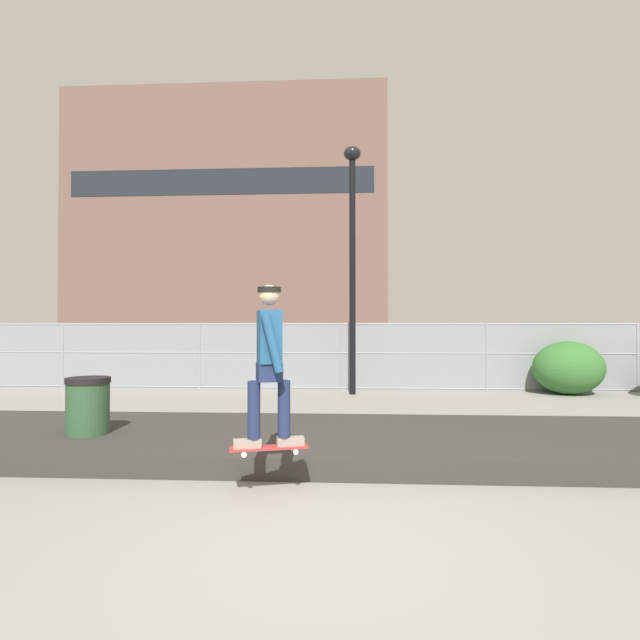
{
  "coord_description": "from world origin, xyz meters",
  "views": [
    {
      "loc": [
        0.2,
        -3.92,
        1.71
      ],
      "look_at": [
        -0.39,
        6.61,
        1.88
      ],
      "focal_mm": 28.13,
      "sensor_mm": 36.0,
      "label": 1
    }
  ],
  "objects_px": {
    "street_lamp": "(352,238)",
    "shrub_left": "(568,368)",
    "skater": "(269,356)",
    "parked_car_mid": "(417,355)",
    "parked_car_far": "(624,354)",
    "skateboard": "(269,448)",
    "trash_bin": "(88,415)",
    "parked_car_near": "(254,354)"
  },
  "relations": [
    {
      "from": "parked_car_near",
      "to": "trash_bin",
      "type": "height_order",
      "value": "parked_car_near"
    },
    {
      "from": "skateboard",
      "to": "skater",
      "type": "distance_m",
      "value": 0.94
    },
    {
      "from": "parked_car_near",
      "to": "trash_bin",
      "type": "bearing_deg",
      "value": -92.11
    },
    {
      "from": "street_lamp",
      "to": "shrub_left",
      "type": "relative_size",
      "value": 3.64
    },
    {
      "from": "skater",
      "to": "parked_car_mid",
      "type": "xyz_separation_m",
      "value": [
        3.06,
        11.45,
        -0.59
      ]
    },
    {
      "from": "skater",
      "to": "parked_car_near",
      "type": "height_order",
      "value": "skater"
    },
    {
      "from": "skater",
      "to": "street_lamp",
      "type": "bearing_deg",
      "value": 83.33
    },
    {
      "from": "parked_car_near",
      "to": "parked_car_mid",
      "type": "bearing_deg",
      "value": -2.71
    },
    {
      "from": "parked_car_near",
      "to": "street_lamp",
      "type": "bearing_deg",
      "value": -49.29
    },
    {
      "from": "street_lamp",
      "to": "parked_car_far",
      "type": "bearing_deg",
      "value": 24.3
    },
    {
      "from": "skater",
      "to": "street_lamp",
      "type": "relative_size",
      "value": 0.26
    },
    {
      "from": "skater",
      "to": "trash_bin",
      "type": "distance_m",
      "value": 3.33
    },
    {
      "from": "skateboard",
      "to": "parked_car_mid",
      "type": "distance_m",
      "value": 11.86
    },
    {
      "from": "skateboard",
      "to": "street_lamp",
      "type": "height_order",
      "value": "street_lamp"
    },
    {
      "from": "street_lamp",
      "to": "shrub_left",
      "type": "height_order",
      "value": "street_lamp"
    },
    {
      "from": "shrub_left",
      "to": "trash_bin",
      "type": "xyz_separation_m",
      "value": [
        -9.23,
        -6.52,
        -0.16
      ]
    },
    {
      "from": "skateboard",
      "to": "parked_car_mid",
      "type": "relative_size",
      "value": 0.18
    },
    {
      "from": "parked_car_near",
      "to": "parked_car_mid",
      "type": "height_order",
      "value": "same"
    },
    {
      "from": "street_lamp",
      "to": "shrub_left",
      "type": "bearing_deg",
      "value": 2.79
    },
    {
      "from": "parked_car_far",
      "to": "trash_bin",
      "type": "bearing_deg",
      "value": -140.84
    },
    {
      "from": "skateboard",
      "to": "skater",
      "type": "xyz_separation_m",
      "value": [
        -0.0,
        0.0,
        0.94
      ]
    },
    {
      "from": "parked_car_mid",
      "to": "shrub_left",
      "type": "bearing_deg",
      "value": -44.31
    },
    {
      "from": "parked_car_near",
      "to": "shrub_left",
      "type": "distance_m",
      "value": 9.55
    },
    {
      "from": "parked_car_near",
      "to": "parked_car_far",
      "type": "xyz_separation_m",
      "value": [
        12.27,
        0.2,
        0.0
      ]
    },
    {
      "from": "street_lamp",
      "to": "parked_car_mid",
      "type": "xyz_separation_m",
      "value": [
        2.15,
        3.59,
        -3.19
      ]
    },
    {
      "from": "trash_bin",
      "to": "parked_car_mid",
      "type": "bearing_deg",
      "value": 59.35
    },
    {
      "from": "street_lamp",
      "to": "parked_car_far",
      "type": "xyz_separation_m",
      "value": [
        8.95,
        4.04,
        -3.19
      ]
    },
    {
      "from": "shrub_left",
      "to": "parked_car_mid",
      "type": "bearing_deg",
      "value": 135.69
    },
    {
      "from": "parked_car_mid",
      "to": "parked_car_far",
      "type": "relative_size",
      "value": 1.0
    },
    {
      "from": "skater",
      "to": "shrub_left",
      "type": "relative_size",
      "value": 0.94
    },
    {
      "from": "parked_car_mid",
      "to": "parked_car_far",
      "type": "bearing_deg",
      "value": 3.82
    },
    {
      "from": "parked_car_far",
      "to": "shrub_left",
      "type": "bearing_deg",
      "value": -132.1
    },
    {
      "from": "parked_car_far",
      "to": "trash_bin",
      "type": "distance_m",
      "value": 16.3
    },
    {
      "from": "street_lamp",
      "to": "parked_car_near",
      "type": "xyz_separation_m",
      "value": [
        -3.31,
        3.85,
        -3.19
      ]
    },
    {
      "from": "street_lamp",
      "to": "parked_car_far",
      "type": "distance_m",
      "value": 10.33
    },
    {
      "from": "parked_car_mid",
      "to": "trash_bin",
      "type": "bearing_deg",
      "value": -120.65
    },
    {
      "from": "skateboard",
      "to": "parked_car_mid",
      "type": "xyz_separation_m",
      "value": [
        3.06,
        11.45,
        0.35
      ]
    },
    {
      "from": "skateboard",
      "to": "parked_car_near",
      "type": "bearing_deg",
      "value": 101.55
    },
    {
      "from": "skater",
      "to": "shrub_left",
      "type": "distance_m",
      "value": 10.41
    },
    {
      "from": "skateboard",
      "to": "parked_car_far",
      "type": "relative_size",
      "value": 0.18
    },
    {
      "from": "skater",
      "to": "street_lamp",
      "type": "xyz_separation_m",
      "value": [
        0.92,
        7.86,
        2.6
      ]
    },
    {
      "from": "shrub_left",
      "to": "trash_bin",
      "type": "relative_size",
      "value": 1.71
    }
  ]
}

